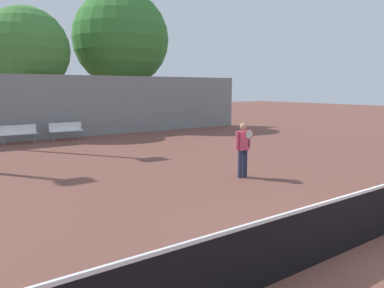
# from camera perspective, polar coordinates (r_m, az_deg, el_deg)

# --- Properties ---
(ground_plane) EXTENTS (100.00, 100.00, 0.00)m
(ground_plane) POSITION_cam_1_polar(r_m,az_deg,el_deg) (7.03, 23.10, -14.46)
(ground_plane) COLOR brown
(tennis_net) EXTENTS (10.63, 0.09, 0.97)m
(tennis_net) POSITION_cam_1_polar(r_m,az_deg,el_deg) (6.86, 23.34, -10.66)
(tennis_net) COLOR #195128
(tennis_net) RESTS_ON ground_plane
(tennis_player) EXTENTS (0.52, 0.42, 1.64)m
(tennis_player) POSITION_cam_1_polar(r_m,az_deg,el_deg) (11.21, 7.79, -0.49)
(tennis_player) COLOR #282D47
(tennis_player) RESTS_ON ground_plane
(bench_courtside_far) EXTENTS (1.65, 0.40, 0.90)m
(bench_courtside_far) POSITION_cam_1_polar(r_m,az_deg,el_deg) (20.26, -18.65, 2.18)
(bench_courtside_far) COLOR white
(bench_courtside_far) RESTS_ON ground_plane
(bench_adjacent_court) EXTENTS (1.65, 0.40, 0.90)m
(bench_adjacent_court) POSITION_cam_1_polar(r_m,az_deg,el_deg) (19.72, -24.93, 1.66)
(bench_adjacent_court) COLOR white
(bench_adjacent_court) RESTS_ON ground_plane
(back_fence) EXTENTS (24.48, 0.06, 3.34)m
(back_fence) POSITION_cam_1_polar(r_m,az_deg,el_deg) (20.87, -20.10, 5.32)
(back_fence) COLOR gray
(back_fence) RESTS_ON ground_plane
(tree_green_tall) EXTENTS (4.80, 4.80, 7.16)m
(tree_green_tall) POSITION_cam_1_polar(r_m,az_deg,el_deg) (23.60, -23.97, 12.93)
(tree_green_tall) COLOR brown
(tree_green_tall) RESTS_ON ground_plane
(tree_green_broad) EXTENTS (6.41, 6.41, 9.12)m
(tree_green_broad) POSITION_cam_1_polar(r_m,az_deg,el_deg) (26.61, -10.78, 15.43)
(tree_green_broad) COLOR brown
(tree_green_broad) RESTS_ON ground_plane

